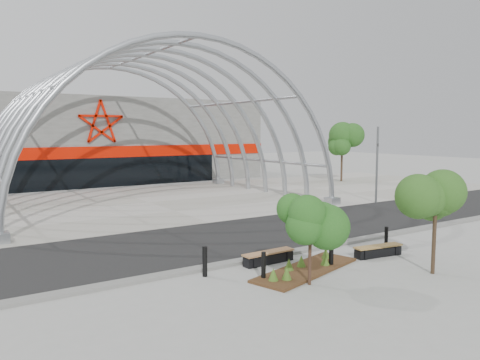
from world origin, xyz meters
The scene contains 18 objects.
ground centered at (0.00, 0.00, 0.00)m, with size 140.00×140.00×0.00m, color #9B9B95.
road centered at (0.00, 3.50, 0.01)m, with size 140.00×7.00×0.02m, color black.
forecourt centered at (0.00, 15.50, 0.02)m, with size 60.00×17.00×0.04m, color #A19D91.
kerb centered at (0.00, -0.25, 0.06)m, with size 60.00×0.50×0.12m, color slate.
arena_building centered at (0.00, 33.45, 3.99)m, with size 34.00×15.24×8.00m.
vault_canopy centered at (0.00, 15.50, 0.02)m, with size 20.80×15.80×20.36m.
planting_bed centered at (-1.44, -2.38, 0.12)m, with size 4.96×2.71×0.50m.
signal_pole centered at (13.12, 6.95, 2.73)m, with size 0.34×0.73×5.23m.
street_tree_0 centered at (-2.27, -3.56, 2.42)m, with size 1.48×1.48×3.37m.
street_tree_1 centered at (2.11, -5.02, 2.87)m, with size 1.69×1.69×4.00m.
bench_0 centered at (-1.91, -0.88, 0.22)m, with size 2.17×0.54×0.45m.
bench_1 centered at (2.29, -2.47, 0.21)m, with size 2.15×0.77×0.44m.
bollard_0 centered at (-4.68, -0.97, 0.52)m, with size 0.17×0.17×1.04m, color black.
bollard_1 centered at (-3.25, -2.39, 0.48)m, with size 0.15×0.15×0.96m, color black.
bollard_2 centered at (-0.26, -2.48, 0.54)m, with size 0.17×0.17×1.08m, color black.
bollard_3 centered at (2.25, -0.22, 0.47)m, with size 0.15×0.15×0.94m, color black.
bollard_4 centered at (3.53, -1.83, 0.47)m, with size 0.15×0.15×0.94m, color black.
bg_tree_1 centered at (21.00, 18.00, 4.25)m, with size 2.70×2.70×5.91m.
Camera 1 is at (-12.15, -14.59, 4.94)m, focal length 35.00 mm.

